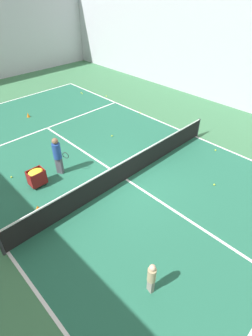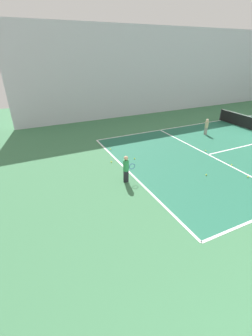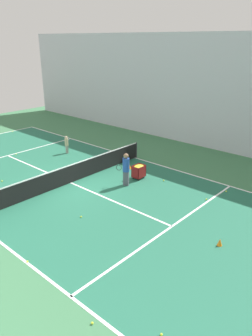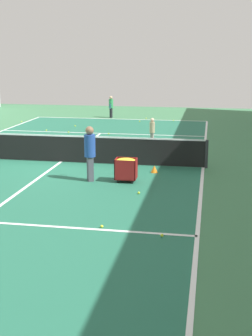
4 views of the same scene
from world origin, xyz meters
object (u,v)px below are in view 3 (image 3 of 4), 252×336
tennis_net (70,174)px  coach_at_net (126,167)px  child_midcourt (67,143)px  ball_cart (139,169)px  training_cone_1 (130,167)px  training_cone_0 (220,242)px

tennis_net → coach_at_net: bearing=126.4°
tennis_net → child_midcourt: (-2.80, -3.80, 0.15)m
coach_at_net → ball_cart: (-1.09, -0.08, -0.45)m
training_cone_1 → training_cone_0: bearing=64.9°
child_midcourt → training_cone_1: 4.80m
coach_at_net → child_midcourt: coach_at_net is taller
ball_cart → training_cone_0: ball_cart is taller
coach_at_net → training_cone_0: coach_at_net is taller
coach_at_net → training_cone_1: size_ratio=7.23×
training_cone_1 → tennis_net: bearing=-14.9°
training_cone_0 → training_cone_1: bearing=-115.1°
child_midcourt → ball_cart: 5.98m
coach_at_net → child_midcourt: (-1.13, -6.06, -0.31)m
ball_cart → tennis_net: bearing=-38.3°
tennis_net → coach_at_net: 2.84m
child_midcourt → training_cone_1: child_midcourt is taller
coach_at_net → ball_cart: coach_at_net is taller
coach_at_net → training_cone_1: 2.39m
coach_at_net → child_midcourt: 6.17m
child_midcourt → tennis_net: bearing=-26.6°
tennis_net → ball_cart: bearing=141.7°
ball_cart → child_midcourt: bearing=-90.4°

